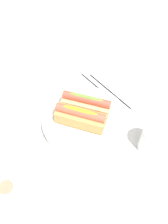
{
  "coord_description": "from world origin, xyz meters",
  "views": [
    {
      "loc": [
        -0.21,
        0.37,
        0.6
      ],
      "look_at": [
        0.0,
        -0.01,
        0.06
      ],
      "focal_mm": 36.11,
      "sensor_mm": 36.0,
      "label": 1
    }
  ],
  "objects_px": {
    "hotdog_back": "(82,117)",
    "chopstick_near": "(100,89)",
    "hotdog_front": "(86,104)",
    "water_glass": "(152,140)",
    "serving_bowl": "(84,119)",
    "paper_towel_roll": "(14,197)",
    "chopstick_far": "(109,90)"
  },
  "relations": [
    {
      "from": "serving_bowl",
      "to": "hotdog_front",
      "type": "height_order",
      "value": "hotdog_front"
    },
    {
      "from": "serving_bowl",
      "to": "water_glass",
      "type": "xyz_separation_m",
      "value": [
        -0.21,
        -0.01,
        0.02
      ]
    },
    {
      "from": "hotdog_back",
      "to": "paper_towel_roll",
      "type": "xyz_separation_m",
      "value": [
        0.02,
        0.28,
        0.0
      ]
    },
    {
      "from": "chopstick_far",
      "to": "hotdog_front",
      "type": "bearing_deg",
      "value": 105.55
    },
    {
      "from": "hotdog_back",
      "to": "chopstick_near",
      "type": "relative_size",
      "value": 0.71
    },
    {
      "from": "paper_towel_roll",
      "to": "chopstick_near",
      "type": "bearing_deg",
      "value": -89.48
    },
    {
      "from": "water_glass",
      "to": "serving_bowl",
      "type": "bearing_deg",
      "value": 3.86
    },
    {
      "from": "hotdog_front",
      "to": "water_glass",
      "type": "distance_m",
      "value": 0.22
    },
    {
      "from": "serving_bowl",
      "to": "chopstick_near",
      "type": "relative_size",
      "value": 1.25
    },
    {
      "from": "hotdog_back",
      "to": "chopstick_far",
      "type": "bearing_deg",
      "value": -90.95
    },
    {
      "from": "serving_bowl",
      "to": "hotdog_back",
      "type": "xyz_separation_m",
      "value": [
        -0.01,
        0.03,
        0.04
      ]
    },
    {
      "from": "hotdog_front",
      "to": "water_glass",
      "type": "xyz_separation_m",
      "value": [
        -0.22,
        0.01,
        -0.02
      ]
    },
    {
      "from": "hotdog_back",
      "to": "water_glass",
      "type": "height_order",
      "value": "hotdog_back"
    },
    {
      "from": "paper_towel_roll",
      "to": "chopstick_far",
      "type": "relative_size",
      "value": 0.61
    },
    {
      "from": "water_glass",
      "to": "chopstick_near",
      "type": "bearing_deg",
      "value": -31.63
    },
    {
      "from": "water_glass",
      "to": "hotdog_back",
      "type": "bearing_deg",
      "value": 11.18
    },
    {
      "from": "paper_towel_roll",
      "to": "hotdog_back",
      "type": "bearing_deg",
      "value": -94.57
    },
    {
      "from": "hotdog_back",
      "to": "water_glass",
      "type": "bearing_deg",
      "value": -168.82
    },
    {
      "from": "water_glass",
      "to": "paper_towel_roll",
      "type": "bearing_deg",
      "value": 54.39
    },
    {
      "from": "water_glass",
      "to": "chopstick_far",
      "type": "xyz_separation_m",
      "value": [
        0.2,
        -0.16,
        -0.04
      ]
    },
    {
      "from": "water_glass",
      "to": "chopstick_far",
      "type": "bearing_deg",
      "value": -37.4
    },
    {
      "from": "serving_bowl",
      "to": "chopstick_near",
      "type": "bearing_deg",
      "value": -82.84
    },
    {
      "from": "serving_bowl",
      "to": "water_glass",
      "type": "distance_m",
      "value": 0.22
    },
    {
      "from": "water_glass",
      "to": "paper_towel_roll",
      "type": "relative_size",
      "value": 0.67
    },
    {
      "from": "hotdog_back",
      "to": "paper_towel_roll",
      "type": "relative_size",
      "value": 1.17
    },
    {
      "from": "hotdog_front",
      "to": "serving_bowl",
      "type": "bearing_deg",
      "value": 104.16
    },
    {
      "from": "hotdog_back",
      "to": "paper_towel_roll",
      "type": "distance_m",
      "value": 0.28
    },
    {
      "from": "serving_bowl",
      "to": "chopstick_far",
      "type": "height_order",
      "value": "serving_bowl"
    },
    {
      "from": "water_glass",
      "to": "chopstick_near",
      "type": "relative_size",
      "value": 0.41
    },
    {
      "from": "serving_bowl",
      "to": "hotdog_front",
      "type": "bearing_deg",
      "value": -75.84
    },
    {
      "from": "paper_towel_roll",
      "to": "chopstick_near",
      "type": "xyz_separation_m",
      "value": [
        0.0,
        -0.47,
        -0.06
      ]
    },
    {
      "from": "water_glass",
      "to": "chopstick_far",
      "type": "relative_size",
      "value": 0.41
    }
  ]
}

